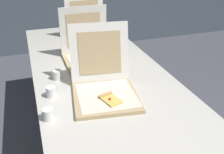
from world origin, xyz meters
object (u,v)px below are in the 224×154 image
(pizza_box_front, at_px, (104,87))
(cup_white_mid, at_px, (57,75))
(pizza_box_back, at_px, (90,35))
(pizza_box_middle, at_px, (89,54))
(table, at_px, (101,79))
(cup_white_near_center, at_px, (51,92))
(cup_white_near_left, at_px, (48,114))

(pizza_box_front, bearing_deg, cup_white_mid, 137.64)
(pizza_box_back, xyz_separation_m, cup_white_mid, (-0.40, -0.68, -0.02))
(pizza_box_back, height_order, cup_white_mid, pizza_box_back)
(pizza_box_front, bearing_deg, pizza_box_middle, 94.25)
(cup_white_mid, bearing_deg, table, -2.88)
(cup_white_mid, bearing_deg, cup_white_near_center, -107.31)
(table, height_order, cup_white_near_left, cup_white_near_left)
(pizza_box_front, height_order, cup_white_near_left, pizza_box_front)
(pizza_box_front, distance_m, cup_white_mid, 0.37)
(pizza_box_front, xyz_separation_m, cup_white_near_left, (-0.34, -0.14, -0.02))
(pizza_box_front, distance_m, cup_white_near_center, 0.31)
(table, distance_m, pizza_box_front, 0.30)
(pizza_box_front, relative_size, pizza_box_back, 1.26)
(table, bearing_deg, pizza_box_front, -102.09)
(pizza_box_back, relative_size, cup_white_mid, 6.31)
(pizza_box_middle, bearing_deg, pizza_box_front, -94.30)
(pizza_box_middle, bearing_deg, cup_white_near_center, -128.22)
(cup_white_mid, bearing_deg, cup_white_near_left, -104.16)
(cup_white_near_left, distance_m, cup_white_mid, 0.44)
(pizza_box_middle, distance_m, cup_white_near_left, 0.76)
(table, bearing_deg, pizza_box_back, 81.35)
(pizza_box_front, xyz_separation_m, pizza_box_middle, (0.04, 0.51, 0.00))
(table, height_order, pizza_box_middle, pizza_box_middle)
(pizza_box_back, xyz_separation_m, cup_white_near_left, (-0.51, -1.10, -0.02))
(table, distance_m, cup_white_mid, 0.30)
(pizza_box_middle, xyz_separation_m, cup_white_near_center, (-0.34, -0.43, -0.02))
(pizza_box_middle, distance_m, cup_white_near_center, 0.55)
(pizza_box_back, bearing_deg, pizza_box_middle, -110.26)
(cup_white_mid, bearing_deg, pizza_box_middle, 39.61)
(table, height_order, pizza_box_front, pizza_box_front)
(pizza_box_middle, height_order, cup_white_near_center, pizza_box_middle)
(table, xyz_separation_m, pizza_box_front, (-0.06, -0.27, 0.10))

